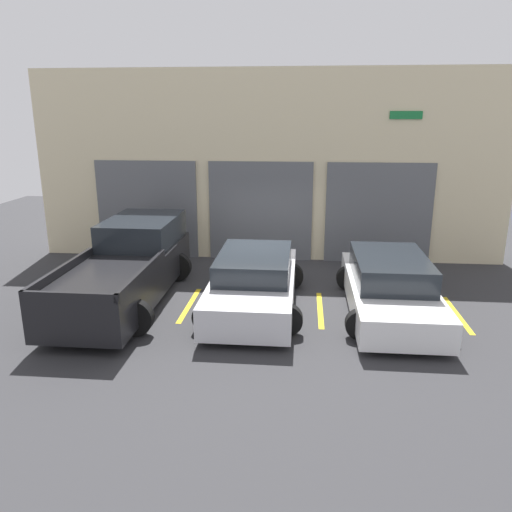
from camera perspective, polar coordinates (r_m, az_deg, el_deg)
name	(u,v)px	position (r m, az deg, el deg)	size (l,w,h in m)	color
ground_plane	(258,291)	(12.67, 0.25, -4.07)	(28.00, 28.00, 0.00)	#2D2D30
shophouse_building	(268,168)	(15.26, 1.36, 9.99)	(14.14, 0.68, 5.62)	beige
pickup_truck	(129,266)	(12.37, -14.34, -1.11)	(2.39, 5.59, 1.75)	black
sedan_white	(389,287)	(11.61, 15.01, -3.39)	(2.18, 4.68, 1.29)	white
sedan_side	(254,282)	(11.48, -0.22, -3.00)	(2.27, 4.56, 1.28)	silver
parking_stripe_far_left	(65,300)	(12.92, -21.01, -4.76)	(0.12, 2.20, 0.01)	gold
parking_stripe_left	(189,305)	(11.91, -7.62, -5.55)	(0.12, 2.20, 0.01)	gold
parking_stripe_centre	(320,309)	(11.63, 7.33, -6.07)	(0.12, 2.20, 0.01)	gold
parking_stripe_right	(457,314)	(12.14, 22.01, -6.19)	(0.12, 2.20, 0.01)	gold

